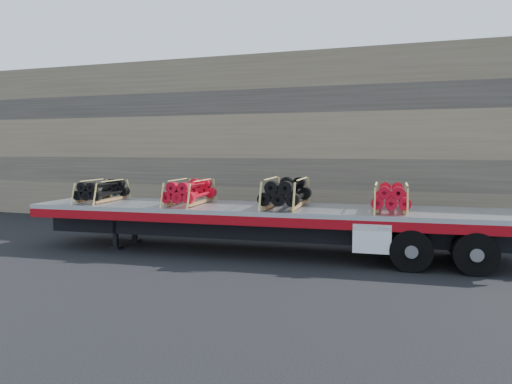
# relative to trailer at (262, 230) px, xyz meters

# --- Properties ---
(ground) EXTENTS (120.00, 120.00, 0.00)m
(ground) POSITION_rel_trailer_xyz_m (0.76, -0.05, -0.72)
(ground) COLOR black
(ground) RESTS_ON ground
(rock_wall) EXTENTS (44.00, 3.00, 7.00)m
(rock_wall) POSITION_rel_trailer_xyz_m (0.76, 6.45, 2.78)
(rock_wall) COLOR #7A6B54
(rock_wall) RESTS_ON ground
(trailer) EXTENTS (14.59, 3.90, 1.44)m
(trailer) POSITION_rel_trailer_xyz_m (0.00, 0.00, 0.00)
(trailer) COLOR #B7B9BF
(trailer) RESTS_ON ground
(bundle_front) EXTENTS (1.10, 1.98, 0.68)m
(bundle_front) POSITION_rel_trailer_xyz_m (-5.46, -0.43, 1.06)
(bundle_front) COLOR black
(bundle_front) RESTS_ON trailer
(bundle_midfront) EXTENTS (1.20, 2.15, 0.74)m
(bundle_midfront) POSITION_rel_trailer_xyz_m (-2.34, -0.19, 1.09)
(bundle_midfront) COLOR red
(bundle_midfront) RESTS_ON trailer
(bundle_midrear) EXTENTS (1.35, 2.42, 0.83)m
(bundle_midrear) POSITION_rel_trailer_xyz_m (0.75, 0.06, 1.13)
(bundle_midrear) COLOR black
(bundle_midrear) RESTS_ON trailer
(bundle_rear) EXTENTS (1.18, 2.12, 0.73)m
(bundle_rear) POSITION_rel_trailer_xyz_m (3.78, 0.30, 1.08)
(bundle_rear) COLOR red
(bundle_rear) RESTS_ON trailer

